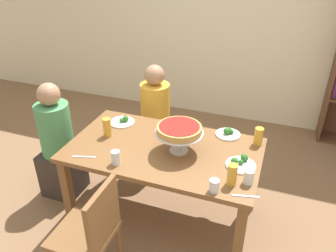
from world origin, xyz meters
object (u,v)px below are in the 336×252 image
object	(u,v)px
diner_far_left	(156,125)
beer_glass_amber_tall	(232,175)
diner_head_west	(59,149)
cutlery_fork_near	(173,127)
dining_table	(164,158)
salad_plate_spare	(123,121)
deep_dish_pizza_stand	(179,131)
beer_glass_amber_spare	(107,127)
cutlery_knife_near	(84,157)
water_glass_clear_spare	(214,186)
chair_near_left	(91,231)
water_glass_clear_near	(116,158)
beer_glass_amber_short	(259,136)
salad_plate_near_diner	(241,163)
water_glass_clear_far	(249,177)
cutlery_fork_far	(246,196)
salad_plate_far_diner	(228,133)

from	to	relation	value
diner_far_left	beer_glass_amber_tall	distance (m)	1.43
diner_head_west	cutlery_fork_near	bearing A→B (deg)	18.55
dining_table	salad_plate_spare	world-z (taller)	salad_plate_spare
dining_table	diner_head_west	bearing A→B (deg)	-179.88
deep_dish_pizza_stand	beer_glass_amber_spare	size ratio (longest dim) A/B	2.31
cutlery_fork_near	beer_glass_amber_spare	bearing A→B (deg)	42.45
salad_plate_spare	beer_glass_amber_tall	size ratio (longest dim) A/B	1.41
cutlery_knife_near	water_glass_clear_spare	bearing A→B (deg)	-18.80
chair_near_left	water_glass_clear_near	distance (m)	0.54
beer_glass_amber_short	salad_plate_near_diner	bearing A→B (deg)	-103.60
water_glass_clear_near	water_glass_clear_far	distance (m)	0.97
salad_plate_near_diner	water_glass_clear_near	xyz separation A→B (m)	(-0.88, -0.30, 0.03)
beer_glass_amber_spare	cutlery_knife_near	xyz separation A→B (m)	(-0.02, -0.35, -0.08)
diner_head_west	deep_dish_pizza_stand	world-z (taller)	diner_head_west
beer_glass_amber_short	cutlery_fork_far	world-z (taller)	beer_glass_amber_short
cutlery_fork_far	cutlery_knife_near	bearing A→B (deg)	165.37
chair_near_left	water_glass_clear_far	xyz separation A→B (m)	(0.94, 0.56, 0.31)
salad_plate_near_diner	diner_far_left	bearing A→B (deg)	142.69
dining_table	salad_plate_far_diner	world-z (taller)	salad_plate_far_diner
diner_head_west	cutlery_knife_near	size ratio (longest dim) A/B	6.39
salad_plate_near_diner	cutlery_fork_near	world-z (taller)	salad_plate_near_diner
water_glass_clear_spare	water_glass_clear_far	bearing A→B (deg)	39.04
deep_dish_pizza_stand	water_glass_clear_near	bearing A→B (deg)	-140.62
diner_far_left	cutlery_fork_far	bearing A→B (deg)	44.74
salad_plate_spare	dining_table	bearing A→B (deg)	-27.69
salad_plate_far_diner	beer_glass_amber_spare	size ratio (longest dim) A/B	1.30
diner_head_west	beer_glass_amber_tall	size ratio (longest dim) A/B	7.20
salad_plate_spare	cutlery_knife_near	bearing A→B (deg)	-93.14
diner_far_left	water_glass_clear_near	xyz separation A→B (m)	(0.11, -1.06, 0.30)
beer_glass_amber_short	cutlery_knife_near	xyz separation A→B (m)	(-1.23, -0.65, -0.07)
salad_plate_far_diner	water_glass_clear_near	world-z (taller)	water_glass_clear_near
chair_near_left	water_glass_clear_far	distance (m)	1.13
dining_table	diner_far_left	distance (m)	0.84
diner_head_west	cutlery_fork_near	distance (m)	1.10
diner_far_left	cutlery_fork_near	world-z (taller)	diner_far_left
water_glass_clear_far	cutlery_fork_near	xyz separation A→B (m)	(-0.74, 0.55, -0.05)
water_glass_clear_near	water_glass_clear_far	xyz separation A→B (m)	(0.96, 0.11, -0.00)
dining_table	water_glass_clear_near	world-z (taller)	water_glass_clear_near
salad_plate_far_diner	water_glass_clear_near	bearing A→B (deg)	-135.19
diner_head_west	beer_glass_amber_spare	bearing A→B (deg)	1.89
water_glass_clear_near	beer_glass_amber_short	bearing A→B (deg)	33.69
diner_far_left	cutlery_knife_near	bearing A→B (deg)	-8.52
deep_dish_pizza_stand	beer_glass_amber_spare	bearing A→B (deg)	178.21
deep_dish_pizza_stand	beer_glass_amber_tall	distance (m)	0.54
dining_table	beer_glass_amber_short	xyz separation A→B (m)	(0.70, 0.32, 0.17)
salad_plate_far_diner	cutlery_fork_far	bearing A→B (deg)	-70.15
beer_glass_amber_short	cutlery_knife_near	world-z (taller)	beer_glass_amber_short
diner_head_west	beer_glass_amber_short	xyz separation A→B (m)	(1.75, 0.32, 0.32)
deep_dish_pizza_stand	salad_plate_spare	xyz separation A→B (m)	(-0.63, 0.27, -0.17)
dining_table	cutlery_fork_near	world-z (taller)	cutlery_fork_near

